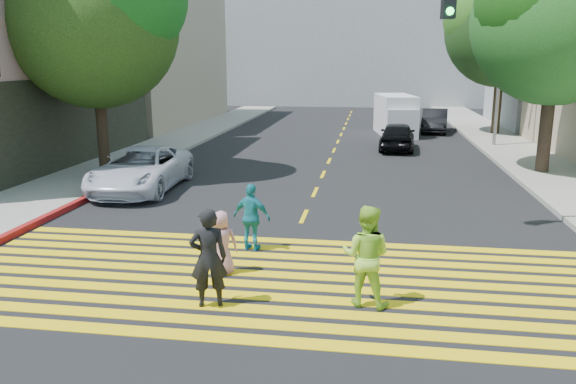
% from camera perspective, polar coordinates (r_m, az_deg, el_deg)
% --- Properties ---
extents(ground, '(120.00, 120.00, 0.00)m').
position_cam_1_polar(ground, '(10.14, -2.58, -11.62)').
color(ground, black).
extents(sidewalk_left, '(3.00, 40.00, 0.15)m').
position_cam_1_polar(sidewalk_left, '(32.96, -9.78, 5.74)').
color(sidewalk_left, gray).
rests_on(sidewalk_left, ground).
extents(sidewalk_right, '(3.00, 60.00, 0.15)m').
position_cam_1_polar(sidewalk_right, '(25.28, 23.81, 2.57)').
color(sidewalk_right, gray).
rests_on(sidewalk_right, ground).
extents(curb_red, '(0.20, 8.00, 0.16)m').
position_cam_1_polar(curb_red, '(17.86, -20.92, -1.19)').
color(curb_red, maroon).
rests_on(curb_red, ground).
extents(crosswalk, '(13.40, 5.30, 0.01)m').
position_cam_1_polar(crosswalk, '(11.28, -1.32, -8.91)').
color(crosswalk, yellow).
rests_on(crosswalk, ground).
extents(lane_line, '(0.12, 34.40, 0.01)m').
position_cam_1_polar(lane_line, '(31.86, 5.26, 5.50)').
color(lane_line, yellow).
rests_on(lane_line, ground).
extents(building_left_tan, '(12.00, 16.00, 10.00)m').
position_cam_1_polar(building_left_tan, '(41.09, -17.63, 13.66)').
color(building_left_tan, tan).
rests_on(building_left_tan, ground).
extents(backdrop_block, '(30.00, 8.00, 12.00)m').
position_cam_1_polar(backdrop_block, '(57.07, 6.99, 14.88)').
color(backdrop_block, gray).
rests_on(backdrop_block, ground).
extents(tree_left, '(8.08, 7.83, 8.69)m').
position_cam_1_polar(tree_left, '(21.97, -18.93, 16.72)').
color(tree_left, black).
rests_on(tree_left, ground).
extents(tree_right_near, '(7.93, 7.91, 8.85)m').
position_cam_1_polar(tree_right_near, '(23.26, 25.87, 16.23)').
color(tree_right_near, black).
rests_on(tree_right_near, ground).
extents(tree_right_far, '(7.28, 6.75, 9.35)m').
position_cam_1_polar(tree_right_far, '(34.79, 21.22, 15.76)').
color(tree_right_far, '#3A2F1E').
rests_on(tree_right_far, ground).
extents(pedestrian_man, '(0.76, 0.62, 1.80)m').
position_cam_1_polar(pedestrian_man, '(9.95, -8.09, -6.64)').
color(pedestrian_man, black).
rests_on(pedestrian_man, ground).
extents(pedestrian_woman, '(1.01, 0.86, 1.82)m').
position_cam_1_polar(pedestrian_woman, '(10.00, 7.93, -6.44)').
color(pedestrian_woman, '#A1DA3C').
rests_on(pedestrian_woman, ground).
extents(pedestrian_child, '(0.74, 0.59, 1.32)m').
position_cam_1_polar(pedestrian_child, '(11.46, -6.77, -5.15)').
color(pedestrian_child, '#BC7E91').
rests_on(pedestrian_child, ground).
extents(pedestrian_extra, '(0.97, 0.58, 1.55)m').
position_cam_1_polar(pedestrian_extra, '(12.80, -3.70, -2.58)').
color(pedestrian_extra, teal).
rests_on(pedestrian_extra, ground).
extents(white_sedan, '(2.55, 5.21, 1.42)m').
position_cam_1_polar(white_sedan, '(19.39, -14.70, 2.25)').
color(white_sedan, silver).
rests_on(white_sedan, ground).
extents(dark_car_near, '(1.90, 4.16, 1.38)m').
position_cam_1_polar(dark_car_near, '(27.87, 11.04, 5.63)').
color(dark_car_near, black).
rests_on(dark_car_near, ground).
extents(silver_car, '(2.53, 4.79, 1.32)m').
position_cam_1_polar(silver_car, '(37.45, 11.30, 7.46)').
color(silver_car, gray).
rests_on(silver_car, ground).
extents(dark_car_parked, '(1.98, 4.37, 1.39)m').
position_cam_1_polar(dark_car_parked, '(35.46, 14.68, 7.03)').
color(dark_car_parked, black).
rests_on(dark_car_parked, ground).
extents(white_van, '(2.49, 5.07, 2.29)m').
position_cam_1_polar(white_van, '(33.58, 10.90, 7.57)').
color(white_van, silver).
rests_on(white_van, ground).
extents(traffic_signal, '(4.50, 1.00, 6.65)m').
position_cam_1_polar(traffic_signal, '(14.96, 26.99, 12.00)').
color(traffic_signal, '#303035').
rests_on(traffic_signal, ground).
extents(street_lamp, '(2.06, 0.23, 9.10)m').
position_cam_1_polar(street_lamp, '(29.61, 20.60, 14.28)').
color(street_lamp, gray).
rests_on(street_lamp, ground).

